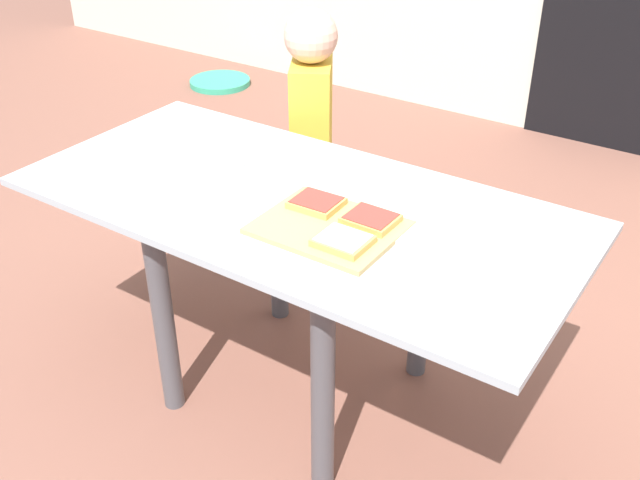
{
  "coord_description": "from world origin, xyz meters",
  "views": [
    {
      "loc": [
        1.07,
        -1.47,
        1.67
      ],
      "look_at": [
        0.08,
        0.0,
        0.59
      ],
      "focal_mm": 41.57,
      "sensor_mm": 36.0,
      "label": 1
    }
  ],
  "objects_px": {
    "child_left": "(311,130)",
    "garden_hose_coil": "(220,82)",
    "pizza_slice_near_right": "(343,241)",
    "dining_table": "(295,233)",
    "pizza_slice_far_right": "(371,219)",
    "cutting_board": "(329,227)",
    "pizza_slice_far_left": "(316,203)",
    "plate_white_left": "(211,166)",
    "plate_white_right": "(416,227)"
  },
  "relations": [
    {
      "from": "cutting_board",
      "to": "pizza_slice_far_right",
      "type": "relative_size",
      "value": 2.72
    },
    {
      "from": "dining_table",
      "to": "plate_white_right",
      "type": "distance_m",
      "value": 0.37
    },
    {
      "from": "dining_table",
      "to": "garden_hose_coil",
      "type": "relative_size",
      "value": 4.05
    },
    {
      "from": "plate_white_left",
      "to": "plate_white_right",
      "type": "bearing_deg",
      "value": 1.53
    },
    {
      "from": "pizza_slice_near_right",
      "to": "garden_hose_coil",
      "type": "height_order",
      "value": "pizza_slice_near_right"
    },
    {
      "from": "dining_table",
      "to": "pizza_slice_near_right",
      "type": "relative_size",
      "value": 12.2
    },
    {
      "from": "plate_white_left",
      "to": "plate_white_right",
      "type": "height_order",
      "value": "same"
    },
    {
      "from": "cutting_board",
      "to": "child_left",
      "type": "height_order",
      "value": "child_left"
    },
    {
      "from": "plate_white_right",
      "to": "child_left",
      "type": "xyz_separation_m",
      "value": [
        -0.7,
        0.55,
        -0.09
      ]
    },
    {
      "from": "plate_white_right",
      "to": "garden_hose_coil",
      "type": "distance_m",
      "value": 3.24
    },
    {
      "from": "cutting_board",
      "to": "child_left",
      "type": "distance_m",
      "value": 0.86
    },
    {
      "from": "plate_white_right",
      "to": "garden_hose_coil",
      "type": "xyz_separation_m",
      "value": [
        -2.44,
        2.01,
        -0.68
      ]
    },
    {
      "from": "cutting_board",
      "to": "plate_white_right",
      "type": "relative_size",
      "value": 1.83
    },
    {
      "from": "cutting_board",
      "to": "plate_white_left",
      "type": "xyz_separation_m",
      "value": [
        -0.5,
        0.11,
        -0.0
      ]
    },
    {
      "from": "cutting_board",
      "to": "pizza_slice_far_right",
      "type": "height_order",
      "value": "pizza_slice_far_right"
    },
    {
      "from": "plate_white_right",
      "to": "dining_table",
      "type": "bearing_deg",
      "value": -172.89
    },
    {
      "from": "child_left",
      "to": "garden_hose_coil",
      "type": "distance_m",
      "value": 2.35
    },
    {
      "from": "cutting_board",
      "to": "pizza_slice_far_right",
      "type": "xyz_separation_m",
      "value": [
        0.08,
        0.07,
        0.02
      ]
    },
    {
      "from": "pizza_slice_near_right",
      "to": "dining_table",
      "type": "bearing_deg",
      "value": 149.9
    },
    {
      "from": "plate_white_right",
      "to": "child_left",
      "type": "bearing_deg",
      "value": 142.04
    },
    {
      "from": "dining_table",
      "to": "pizza_slice_far_right",
      "type": "relative_size",
      "value": 12.12
    },
    {
      "from": "pizza_slice_near_right",
      "to": "child_left",
      "type": "height_order",
      "value": "child_left"
    },
    {
      "from": "pizza_slice_far_left",
      "to": "plate_white_left",
      "type": "xyz_separation_m",
      "value": [
        -0.41,
        0.05,
        -0.02
      ]
    },
    {
      "from": "pizza_slice_far_right",
      "to": "plate_white_left",
      "type": "height_order",
      "value": "pizza_slice_far_right"
    },
    {
      "from": "plate_white_right",
      "to": "garden_hose_coil",
      "type": "bearing_deg",
      "value": 140.46
    },
    {
      "from": "pizza_slice_far_right",
      "to": "garden_hose_coil",
      "type": "height_order",
      "value": "pizza_slice_far_right"
    },
    {
      "from": "pizza_slice_far_left",
      "to": "pizza_slice_near_right",
      "type": "bearing_deg",
      "value": -37.38
    },
    {
      "from": "dining_table",
      "to": "pizza_slice_far_right",
      "type": "distance_m",
      "value": 0.29
    },
    {
      "from": "cutting_board",
      "to": "pizza_slice_far_left",
      "type": "distance_m",
      "value": 0.11
    },
    {
      "from": "pizza_slice_far_left",
      "to": "plate_white_left",
      "type": "relative_size",
      "value": 0.69
    },
    {
      "from": "dining_table",
      "to": "plate_white_right",
      "type": "height_order",
      "value": "plate_white_right"
    },
    {
      "from": "pizza_slice_far_left",
      "to": "child_left",
      "type": "bearing_deg",
      "value": 125.44
    },
    {
      "from": "child_left",
      "to": "cutting_board",
      "type": "bearing_deg",
      "value": -52.6
    },
    {
      "from": "plate_white_left",
      "to": "plate_white_right",
      "type": "distance_m",
      "value": 0.68
    },
    {
      "from": "dining_table",
      "to": "pizza_slice_far_left",
      "type": "height_order",
      "value": "pizza_slice_far_left"
    },
    {
      "from": "cutting_board",
      "to": "plate_white_right",
      "type": "height_order",
      "value": "cutting_board"
    },
    {
      "from": "garden_hose_coil",
      "to": "cutting_board",
      "type": "bearing_deg",
      "value": -43.56
    },
    {
      "from": "pizza_slice_far_right",
      "to": "child_left",
      "type": "distance_m",
      "value": 0.86
    },
    {
      "from": "cutting_board",
      "to": "pizza_slice_far_right",
      "type": "bearing_deg",
      "value": 40.62
    },
    {
      "from": "pizza_slice_far_right",
      "to": "garden_hose_coil",
      "type": "bearing_deg",
      "value": 138.44
    },
    {
      "from": "pizza_slice_far_left",
      "to": "garden_hose_coil",
      "type": "distance_m",
      "value": 3.09
    },
    {
      "from": "dining_table",
      "to": "pizza_slice_far_left",
      "type": "xyz_separation_m",
      "value": [
        0.09,
        -0.02,
        0.13
      ]
    },
    {
      "from": "garden_hose_coil",
      "to": "dining_table",
      "type": "bearing_deg",
      "value": -44.62
    },
    {
      "from": "pizza_slice_far_right",
      "to": "garden_hose_coil",
      "type": "distance_m",
      "value": 3.2
    },
    {
      "from": "plate_white_left",
      "to": "garden_hose_coil",
      "type": "bearing_deg",
      "value": 130.86
    },
    {
      "from": "child_left",
      "to": "pizza_slice_far_right",
      "type": "bearing_deg",
      "value": -45.26
    },
    {
      "from": "plate_white_right",
      "to": "child_left",
      "type": "relative_size",
      "value": 0.19
    },
    {
      "from": "child_left",
      "to": "garden_hose_coil",
      "type": "bearing_deg",
      "value": 139.83
    },
    {
      "from": "pizza_slice_far_right",
      "to": "pizza_slice_far_left",
      "type": "xyz_separation_m",
      "value": [
        -0.17,
        -0.01,
        0.0
      ]
    },
    {
      "from": "cutting_board",
      "to": "plate_white_right",
      "type": "bearing_deg",
      "value": 35.14
    }
  ]
}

